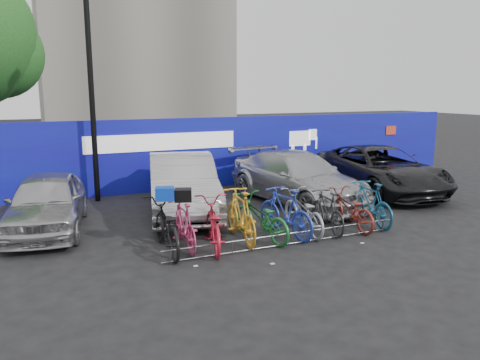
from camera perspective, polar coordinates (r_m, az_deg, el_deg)
ground at (r=10.77m, az=4.24°, el=-7.09°), size 100.00×100.00×0.00m
hoarding at (r=15.92m, az=-5.93°, el=3.24°), size 22.00×0.18×2.40m
lamppost at (r=14.50m, az=-17.66°, el=10.23°), size 0.25×0.50×6.11m
bike_rack at (r=10.22m, az=5.86°, el=-7.16°), size 5.60×0.03×0.30m
car_0 at (r=12.05m, az=-22.48°, el=-2.52°), size 2.30×4.29×1.39m
car_1 at (r=12.77m, az=-7.06°, el=-0.56°), size 2.72×5.09×1.59m
car_2 at (r=14.04m, az=7.01°, el=0.28°), size 2.78×5.40×1.50m
car_3 at (r=16.02m, az=16.66°, el=1.23°), size 3.12×5.65×1.50m
bike_0 at (r=9.84m, az=-9.03°, el=-5.58°), size 0.84×2.14×1.11m
bike_1 at (r=10.01m, az=-6.86°, el=-5.45°), size 0.54×1.74×1.04m
bike_2 at (r=9.97m, az=-3.30°, el=-5.38°), size 1.19×2.13×1.06m
bike_3 at (r=10.39m, az=0.09°, el=-4.31°), size 0.76×2.02×1.19m
bike_4 at (r=10.52m, az=2.49°, el=-4.62°), size 1.05×2.02×1.01m
bike_5 at (r=10.78m, az=5.55°, el=-3.92°), size 0.85×1.97×1.15m
bike_6 at (r=11.11m, az=7.65°, el=-3.88°), size 0.79×1.96×1.01m
bike_7 at (r=11.29m, az=10.57°, el=-3.74°), size 0.68×1.72×1.00m
bike_8 at (r=11.66m, az=13.21°, el=-3.49°), size 0.67×1.83×0.96m
bike_9 at (r=12.09m, az=15.54°, el=-2.73°), size 0.64×1.87×1.10m
cargo_crate at (r=9.67m, az=-9.15°, el=-1.67°), size 0.45×0.39×0.27m
cargo_topcase at (r=9.85m, az=-6.95°, el=-1.83°), size 0.43×0.41×0.26m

